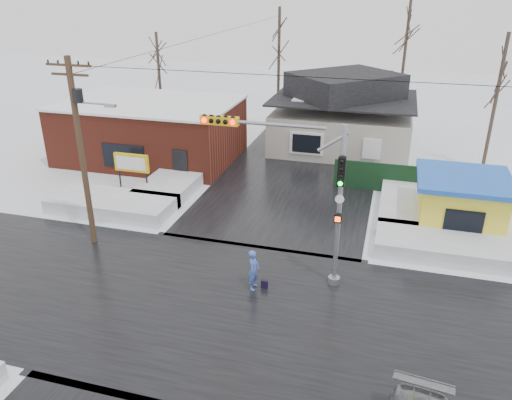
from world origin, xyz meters
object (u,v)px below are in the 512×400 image
(pedestrian, at_px, (254,270))
(marquee_sign, at_px, (132,164))
(traffic_signal, at_px, (302,182))
(kiosk, at_px, (460,202))
(utility_pole, at_px, (81,143))

(pedestrian, bearing_deg, marquee_sign, 54.12)
(traffic_signal, relative_size, kiosk, 1.52)
(marquee_sign, bearing_deg, kiosk, 1.55)
(marquee_sign, bearing_deg, utility_pole, -79.87)
(utility_pole, bearing_deg, pedestrian, -11.80)
(kiosk, relative_size, pedestrian, 2.57)
(utility_pole, distance_m, kiosk, 18.95)
(traffic_signal, height_order, marquee_sign, traffic_signal)
(marquee_sign, height_order, pedestrian, marquee_sign)
(kiosk, bearing_deg, pedestrian, -136.32)
(utility_pole, xyz_separation_m, pedestrian, (8.72, -1.82, -4.22))
(traffic_signal, relative_size, marquee_sign, 2.75)
(traffic_signal, xyz_separation_m, utility_pole, (-10.36, 0.53, 0.57))
(marquee_sign, bearing_deg, traffic_signal, -29.72)
(marquee_sign, xyz_separation_m, kiosk, (18.50, 0.50, -0.46))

